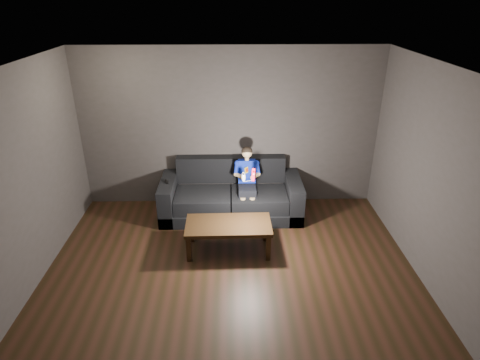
{
  "coord_description": "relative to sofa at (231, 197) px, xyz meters",
  "views": [
    {
      "loc": [
        0.02,
        -3.93,
        3.44
      ],
      "look_at": [
        0.15,
        1.55,
        0.85
      ],
      "focal_mm": 30.0,
      "sensor_mm": 36.0,
      "label": 1
    }
  ],
  "objects": [
    {
      "name": "child",
      "position": [
        0.26,
        -0.07,
        0.43
      ],
      "size": [
        0.42,
        0.52,
        1.04
      ],
      "color": "black",
      "rests_on": "sofa"
    },
    {
      "name": "wii_remote_red",
      "position": [
        0.34,
        -0.47,
        0.64
      ],
      "size": [
        0.07,
        0.08,
        0.2
      ],
      "color": "#EF193B",
      "rests_on": "child"
    },
    {
      "name": "ceiling",
      "position": [
        -0.01,
        -2.04,
        2.41
      ],
      "size": [
        5.0,
        5.0,
        0.02
      ],
      "primitive_type": "cube",
      "color": "silver",
      "rests_on": "back_wall"
    },
    {
      "name": "nunchuk_white",
      "position": [
        0.19,
        -0.47,
        0.6
      ],
      "size": [
        0.08,
        0.1,
        0.16
      ],
      "color": "silver",
      "rests_on": "child"
    },
    {
      "name": "coffee_table",
      "position": [
        -0.04,
        -1.09,
        0.09
      ],
      "size": [
        1.23,
        0.62,
        0.44
      ],
      "color": "black",
      "rests_on": "floor"
    },
    {
      "name": "floor",
      "position": [
        -0.01,
        -2.04,
        -0.29
      ],
      "size": [
        5.0,
        5.0,
        0.0
      ],
      "primitive_type": "plane",
      "color": "black",
      "rests_on": "ground"
    },
    {
      "name": "right_wall",
      "position": [
        2.49,
        -2.04,
        1.06
      ],
      "size": [
        0.04,
        5.0,
        2.7
      ],
      "primitive_type": "cube",
      "color": "#3A3532",
      "rests_on": "ground"
    },
    {
      "name": "sofa",
      "position": [
        0.0,
        0.0,
        0.0
      ],
      "size": [
        2.32,
        1.0,
        0.89
      ],
      "color": "black",
      "rests_on": "floor"
    },
    {
      "name": "back_wall",
      "position": [
        -0.01,
        0.46,
        1.06
      ],
      "size": [
        5.0,
        0.04,
        2.7
      ],
      "primitive_type": "cube",
      "color": "#3A3532",
      "rests_on": "ground"
    },
    {
      "name": "wii_remote_black",
      "position": [
        -1.04,
        -0.09,
        0.35
      ],
      "size": [
        0.07,
        0.15,
        0.03
      ],
      "color": "black",
      "rests_on": "sofa"
    },
    {
      "name": "left_wall",
      "position": [
        -2.51,
        -2.04,
        1.06
      ],
      "size": [
        0.04,
        5.0,
        2.7
      ],
      "primitive_type": "cube",
      "color": "#3A3532",
      "rests_on": "ground"
    }
  ]
}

